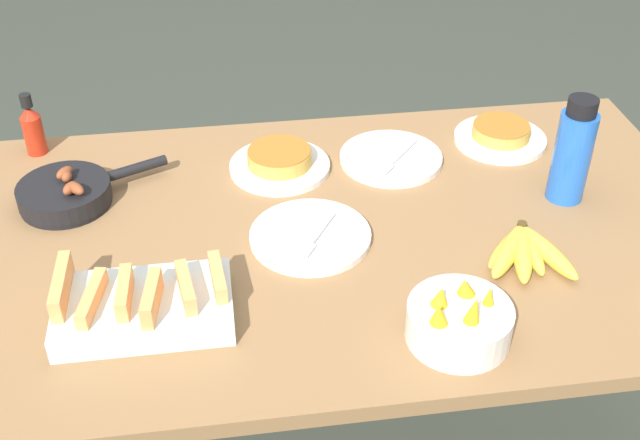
{
  "coord_description": "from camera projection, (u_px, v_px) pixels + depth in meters",
  "views": [
    {
      "loc": [
        -0.2,
        -1.37,
        1.74
      ],
      "look_at": [
        0.0,
        0.0,
        0.74
      ],
      "focal_mm": 45.0,
      "sensor_mm": 36.0,
      "label": 1
    }
  ],
  "objects": [
    {
      "name": "skillet",
      "position": [
        67.0,
        193.0,
        1.79
      ],
      "size": [
        0.33,
        0.21,
        0.08
      ],
      "rotation": [
        0.0,
        0.0,
        0.42
      ],
      "color": "black",
      "rests_on": "dining_table"
    },
    {
      "name": "frittata_plate_center",
      "position": [
        280.0,
        162.0,
        1.91
      ],
      "size": [
        0.24,
        0.24,
        0.05
      ],
      "color": "silver",
      "rests_on": "dining_table"
    },
    {
      "name": "hot_sauce_bottle",
      "position": [
        32.0,
        128.0,
        1.95
      ],
      "size": [
        0.05,
        0.05,
        0.16
      ],
      "color": "#B72814",
      "rests_on": "dining_table"
    },
    {
      "name": "fruit_bowl_mango",
      "position": [
        459.0,
        321.0,
        1.44
      ],
      "size": [
        0.19,
        0.19,
        0.12
      ],
      "color": "silver",
      "rests_on": "dining_table"
    },
    {
      "name": "water_bottle",
      "position": [
        573.0,
        152.0,
        1.76
      ],
      "size": [
        0.08,
        0.08,
        0.25
      ],
      "color": "blue",
      "rests_on": "dining_table"
    },
    {
      "name": "melon_tray",
      "position": [
        142.0,
        305.0,
        1.48
      ],
      "size": [
        0.33,
        0.2,
        0.1
      ],
      "color": "silver",
      "rests_on": "dining_table"
    },
    {
      "name": "banana_bunch",
      "position": [
        524.0,
        251.0,
        1.64
      ],
      "size": [
        0.2,
        0.2,
        0.04
      ],
      "color": "gold",
      "rests_on": "dining_table"
    },
    {
      "name": "dining_table",
      "position": [
        320.0,
        260.0,
        1.77
      ],
      "size": [
        1.76,
        0.99,
        0.71
      ],
      "color": "olive",
      "rests_on": "ground_plane"
    },
    {
      "name": "frittata_plate_side",
      "position": [
        500.0,
        135.0,
        2.02
      ],
      "size": [
        0.23,
        0.23,
        0.05
      ],
      "color": "silver",
      "rests_on": "dining_table"
    },
    {
      "name": "empty_plate_far_left",
      "position": [
        310.0,
        236.0,
        1.7
      ],
      "size": [
        0.26,
        0.26,
        0.02
      ],
      "color": "silver",
      "rests_on": "dining_table"
    },
    {
      "name": "empty_plate_near_front",
      "position": [
        391.0,
        158.0,
        1.95
      ],
      "size": [
        0.25,
        0.25,
        0.02
      ],
      "color": "silver",
      "rests_on": "dining_table"
    }
  ]
}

